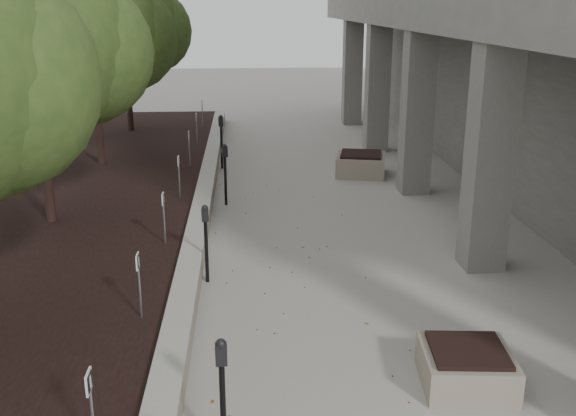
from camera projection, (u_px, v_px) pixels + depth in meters
name	position (u px, v px, depth m)	size (l,w,h in m)	color
retaining_wall	(202.00, 210.00, 14.54)	(0.39, 26.00, 0.50)	gray
planting_bed	(33.00, 215.00, 14.32)	(7.00, 26.00, 0.40)	black
crabapple_tree_3	(37.00, 85.00, 12.54)	(4.60, 4.00, 5.44)	#324C1D
crabapple_tree_4	(93.00, 63.00, 17.31)	(4.60, 4.00, 5.44)	#324C1D
crabapple_tree_5	(125.00, 50.00, 22.07)	(4.60, 4.00, 5.44)	#324C1D
parking_sign_2	(92.00, 416.00, 6.22)	(0.04, 0.22, 0.96)	black
parking_sign_3	(139.00, 286.00, 9.08)	(0.04, 0.22, 0.96)	black
parking_sign_4	(164.00, 218.00, 11.94)	(0.04, 0.22, 0.96)	black
parking_sign_5	(179.00, 177.00, 14.80)	(0.04, 0.22, 0.96)	black
parking_sign_6	(189.00, 149.00, 17.65)	(0.04, 0.22, 0.96)	black
parking_sign_7	(197.00, 129.00, 20.51)	(0.04, 0.22, 0.96)	black
parking_sign_8	(202.00, 113.00, 23.37)	(0.04, 0.22, 0.96)	black
parking_meter_2	(223.00, 400.00, 6.79)	(0.14, 0.10, 1.40)	black
parking_meter_3	(206.00, 244.00, 11.20)	(0.14, 0.10, 1.39)	black
parking_meter_4	(225.00, 175.00, 15.54)	(0.15, 0.10, 1.48)	black
parking_meter_5	(222.00, 142.00, 18.99)	(0.15, 0.11, 1.57)	black
planter_front	(466.00, 366.00, 8.26)	(1.10, 1.10, 0.51)	gray
planter_back	(361.00, 164.00, 18.44)	(1.33, 1.33, 0.62)	gray
berry_scatter	(294.00, 293.00, 10.91)	(3.30, 14.10, 0.02)	#98160B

